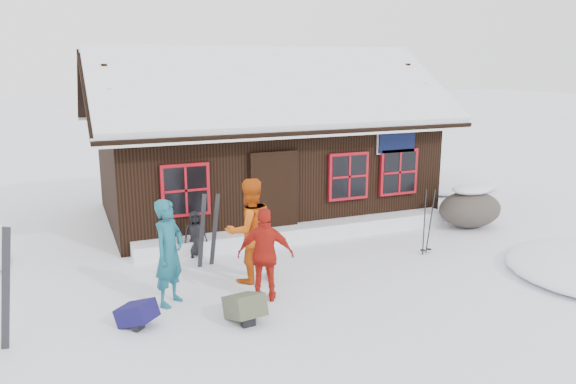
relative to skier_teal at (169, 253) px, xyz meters
name	(u,v)px	position (x,y,z in m)	size (l,w,h in m)	color
ground	(275,283)	(1.96, 0.18, -0.91)	(120.00, 120.00, 0.00)	white
mountain_hut	(261,154)	(3.46, 5.16, 0.67)	(8.90, 6.09, 4.42)	black
snow_drift	(301,232)	(3.46, 2.43, -0.73)	(7.60, 0.60, 0.35)	white
snow_mounds	(314,243)	(3.61, 2.05, -0.91)	(20.60, 13.20, 0.48)	white
skier_teal	(169,253)	(0.00, 0.00, 0.00)	(0.66, 0.43, 1.82)	#145260
skier_orange_left	(250,230)	(1.57, 0.48, 0.07)	(0.95, 0.74, 1.95)	#C54E0D
skier_orange_right	(266,255)	(1.54, -0.46, -0.09)	(0.95, 0.40, 1.63)	#AE1B11
skier_crouched	(195,234)	(0.94, 2.20, -0.41)	(0.48, 0.31, 0.99)	black
boulder	(470,208)	(7.73, 1.79, -0.43)	(1.62, 1.22, 0.95)	#48403A
ski_pair_right	(208,231)	(1.06, 1.56, -0.19)	(0.50, 0.13, 1.52)	black
ski_poles	(427,223)	(5.53, 0.51, -0.23)	(0.26, 0.13, 1.44)	black
backpack_blue	(137,317)	(-0.65, -0.65, -0.76)	(0.41, 0.54, 0.29)	#130F43
backpack_olive	(245,311)	(0.94, -1.12, -0.73)	(0.48, 0.64, 0.35)	#444934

